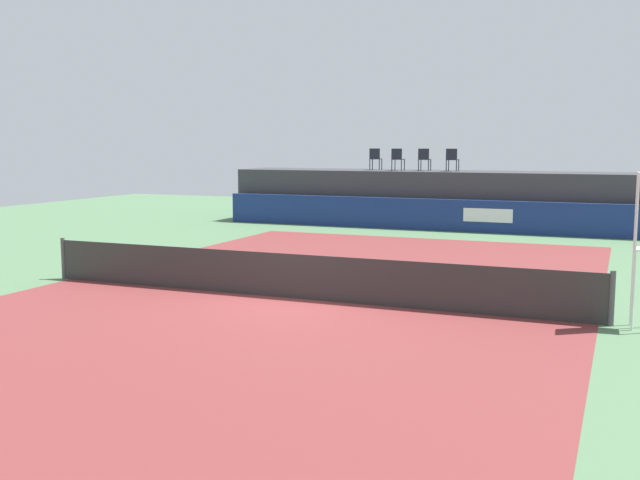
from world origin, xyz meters
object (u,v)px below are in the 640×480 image
(spectator_chair_right, at_px, (452,159))
(net_post_far, at_px, (612,298))
(spectator_chair_left, at_px, (398,158))
(spectator_chair_center, at_px, (424,158))
(tennis_ball, at_px, (464,287))
(spectator_chair_far_left, at_px, (375,158))
(net_post_near, at_px, (63,258))

(spectator_chair_right, bearing_deg, net_post_far, -67.41)
(spectator_chair_left, relative_size, spectator_chair_right, 1.00)
(spectator_chair_left, xyz_separation_m, net_post_far, (8.47, -15.02, -2.19))
(spectator_chair_left, distance_m, net_post_far, 17.38)
(spectator_chair_center, distance_m, tennis_ball, 13.66)
(spectator_chair_far_left, distance_m, net_post_far, 18.23)
(net_post_near, distance_m, net_post_far, 12.40)
(spectator_chair_center, xyz_separation_m, spectator_chair_right, (1.16, -0.13, 0.00))
(spectator_chair_center, xyz_separation_m, net_post_near, (-5.01, -15.12, -2.19))
(spectator_chair_center, xyz_separation_m, net_post_far, (7.39, -15.12, -2.19))
(spectator_chair_far_left, distance_m, net_post_near, 15.80)
(spectator_chair_far_left, bearing_deg, net_post_far, -58.21)
(net_post_near, distance_m, tennis_ball, 9.58)
(spectator_chair_far_left, xyz_separation_m, spectator_chair_center, (2.14, -0.26, 0.00))
(spectator_chair_center, bearing_deg, net_post_far, -63.95)
(spectator_chair_left, bearing_deg, net_post_far, -60.58)
(spectator_chair_far_left, distance_m, spectator_chair_center, 2.16)
(spectator_chair_center, relative_size, net_post_far, 0.89)
(spectator_chair_far_left, xyz_separation_m, net_post_far, (9.54, -15.38, -2.19))
(spectator_chair_left, relative_size, net_post_near, 0.89)
(spectator_chair_far_left, relative_size, spectator_chair_left, 1.00)
(spectator_chair_far_left, height_order, tennis_ball, spectator_chair_far_left)
(net_post_far, bearing_deg, net_post_near, 180.00)
(spectator_chair_far_left, height_order, net_post_far, spectator_chair_far_left)
(spectator_chair_center, height_order, net_post_far, spectator_chair_center)
(net_post_far, distance_m, tennis_ball, 3.99)
(spectator_chair_center, bearing_deg, spectator_chair_far_left, 172.96)
(spectator_chair_center, height_order, net_post_near, spectator_chair_center)
(spectator_chair_far_left, height_order, spectator_chair_right, same)
(spectator_chair_far_left, bearing_deg, spectator_chair_right, -6.79)
(spectator_chair_left, xyz_separation_m, tennis_ball, (5.33, -12.60, -2.66))
(net_post_far, bearing_deg, spectator_chair_far_left, 121.79)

